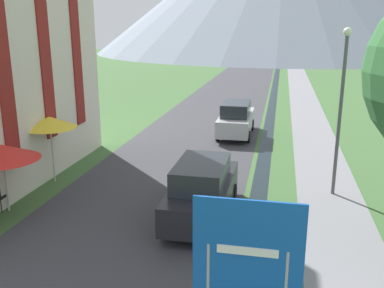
{
  "coord_description": "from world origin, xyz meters",
  "views": [
    {
      "loc": [
        1.74,
        -2.32,
        5.67
      ],
      "look_at": [
        -0.82,
        10.0,
        2.17
      ],
      "focal_mm": 40.0,
      "sensor_mm": 36.0,
      "label": 1
    }
  ],
  "objects_px": {
    "parked_car_far": "(236,119)",
    "cafe_umbrella_rear_yellow": "(50,122)",
    "road_sign": "(247,265)",
    "streetlamp": "(341,100)",
    "parked_car_near": "(202,190)",
    "cafe_umbrella_middle_red": "(2,152)"
  },
  "relations": [
    {
      "from": "cafe_umbrella_rear_yellow",
      "to": "cafe_umbrella_middle_red",
      "type": "bearing_deg",
      "value": -92.04
    },
    {
      "from": "road_sign",
      "to": "cafe_umbrella_middle_red",
      "type": "xyz_separation_m",
      "value": [
        -7.87,
        5.03,
        -0.09
      ]
    },
    {
      "from": "road_sign",
      "to": "streetlamp",
      "type": "height_order",
      "value": "streetlamp"
    },
    {
      "from": "parked_car_near",
      "to": "cafe_umbrella_rear_yellow",
      "type": "xyz_separation_m",
      "value": [
        -6.0,
        1.96,
        1.37
      ]
    },
    {
      "from": "parked_car_far",
      "to": "cafe_umbrella_middle_red",
      "type": "relative_size",
      "value": 1.94
    },
    {
      "from": "parked_car_far",
      "to": "cafe_umbrella_middle_red",
      "type": "height_order",
      "value": "cafe_umbrella_middle_red"
    },
    {
      "from": "road_sign",
      "to": "cafe_umbrella_middle_red",
      "type": "relative_size",
      "value": 1.38
    },
    {
      "from": "road_sign",
      "to": "parked_car_near",
      "type": "relative_size",
      "value": 0.71
    },
    {
      "from": "road_sign",
      "to": "streetlamp",
      "type": "bearing_deg",
      "value": 74.78
    },
    {
      "from": "cafe_umbrella_rear_yellow",
      "to": "streetlamp",
      "type": "bearing_deg",
      "value": 4.93
    },
    {
      "from": "cafe_umbrella_rear_yellow",
      "to": "streetlamp",
      "type": "relative_size",
      "value": 0.44
    },
    {
      "from": "cafe_umbrella_rear_yellow",
      "to": "road_sign",
      "type": "bearing_deg",
      "value": -44.87
    },
    {
      "from": "parked_car_far",
      "to": "cafe_umbrella_rear_yellow",
      "type": "relative_size",
      "value": 1.76
    },
    {
      "from": "cafe_umbrella_middle_red",
      "to": "parked_car_far",
      "type": "bearing_deg",
      "value": 61.52
    },
    {
      "from": "parked_car_near",
      "to": "parked_car_far",
      "type": "height_order",
      "value": "same"
    },
    {
      "from": "parked_car_near",
      "to": "cafe_umbrella_rear_yellow",
      "type": "distance_m",
      "value": 6.46
    },
    {
      "from": "parked_car_near",
      "to": "parked_car_far",
      "type": "relative_size",
      "value": 1.01
    },
    {
      "from": "cafe_umbrella_rear_yellow",
      "to": "streetlamp",
      "type": "xyz_separation_m",
      "value": [
        10.12,
        0.87,
        1.02
      ]
    },
    {
      "from": "parked_car_near",
      "to": "streetlamp",
      "type": "distance_m",
      "value": 5.54
    },
    {
      "from": "parked_car_far",
      "to": "streetlamp",
      "type": "distance_m",
      "value": 8.93
    },
    {
      "from": "road_sign",
      "to": "streetlamp",
      "type": "distance_m",
      "value": 9.02
    },
    {
      "from": "parked_car_far",
      "to": "cafe_umbrella_rear_yellow",
      "type": "distance_m",
      "value": 10.35
    }
  ]
}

